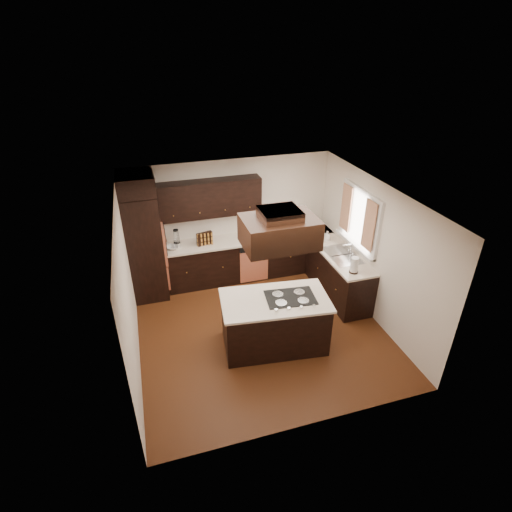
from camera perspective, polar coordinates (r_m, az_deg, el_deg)
The scene contains 30 objects.
floor at distance 7.26m, azimuth 0.62°, elevation -10.37°, with size 4.20×4.20×0.02m, color #613015.
ceiling at distance 5.98m, azimuth 0.75°, elevation 8.58°, with size 4.20×4.20×0.02m, color white.
wall_back at distance 8.34m, azimuth -3.66°, elevation 5.36°, with size 4.20×0.02×2.50m, color beige.
wall_front at distance 4.96m, azimuth 8.18°, elevation -13.95°, with size 4.20×0.02×2.50m, color beige.
wall_left at distance 6.32m, azimuth -17.96°, elevation -4.58°, with size 0.02×4.20×2.50m, color beige.
wall_right at distance 7.36m, azimuth 16.55°, elevation 0.70°, with size 0.02×4.20×2.50m, color beige.
oven_column at distance 7.89m, azimuth -15.55°, elevation 1.27°, with size 0.65×0.75×2.12m, color black.
wall_oven_face at distance 7.87m, azimuth -13.08°, elevation 2.01°, with size 0.05×0.62×0.78m, color #CF6B4C.
base_cabinets_back at distance 8.45m, azimuth -2.77°, elevation -0.45°, with size 2.93×0.60×0.88m, color black.
base_cabinets_right at distance 8.28m, azimuth 10.74°, elevation -1.66°, with size 0.60×2.40×0.88m, color black.
countertop_back at distance 8.21m, azimuth -2.82°, elevation 2.28°, with size 2.93×0.63×0.04m, color beige.
countertop_right at distance 8.05m, azimuth 10.94°, elevation 1.14°, with size 0.63×2.40×0.04m, color beige.
upper_cabinets at distance 7.89m, azimuth -6.55°, elevation 8.19°, with size 2.00×0.34×0.72m, color black.
dishwasher_front at distance 8.29m, azimuth -0.29°, elevation -1.40°, with size 0.60×0.05×0.72m, color #CF6B4C.
window_frame at distance 7.59m, azimuth 14.57°, elevation 5.22°, with size 0.06×1.32×1.12m, color silver.
window_pane at distance 7.60m, azimuth 14.76°, elevation 5.24°, with size 0.00×1.20×1.00m, color white.
curtain_left at distance 7.21m, azimuth 15.85°, elevation 4.20°, with size 0.02×0.34×0.90m, color beige.
curtain_right at distance 7.87m, azimuth 12.73°, elevation 6.73°, with size 0.02×0.34×0.90m, color beige.
sink_rim at distance 7.77m, azimuth 12.20°, elevation 0.14°, with size 0.52×0.84×0.01m, color silver.
island at distance 6.68m, azimuth 2.64°, elevation -9.55°, with size 1.66×0.90×0.88m, color black.
island_top at distance 6.40m, azimuth 2.73°, elevation -6.34°, with size 1.72×0.96×0.04m, color beige.
cooktop at distance 6.44m, azimuth 4.93°, elevation -5.91°, with size 0.78×0.52×0.01m, color black.
range_hood at distance 5.67m, azimuth 3.36°, elevation 3.47°, with size 1.05×0.72×0.42m, color black.
hood_duct at distance 5.55m, azimuth 3.44°, elevation 6.02°, with size 0.55×0.50×0.13m, color black.
blender_base at distance 8.02m, azimuth -11.19°, elevation 1.56°, with size 0.15×0.15×0.10m, color silver.
blender_pitcher at distance 7.94m, azimuth -11.32°, elevation 2.71°, with size 0.13×0.13×0.26m, color silver.
spice_rack at distance 7.99m, azimuth -7.36°, elevation 2.48°, with size 0.32×0.08×0.26m, color black.
mixing_bowl at distance 7.98m, azimuth -11.81°, elevation 1.20°, with size 0.24×0.24×0.06m, color silver.
soap_bottle at distance 8.23m, azimuth 10.10°, elevation 2.86°, with size 0.09×0.10×0.21m, color silver.
paper_towel at distance 7.19m, azimuth 13.87°, elevation -1.27°, with size 0.14×0.14×0.30m, color silver.
Camera 1 is at (-1.68, -5.33, 4.62)m, focal length 28.00 mm.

